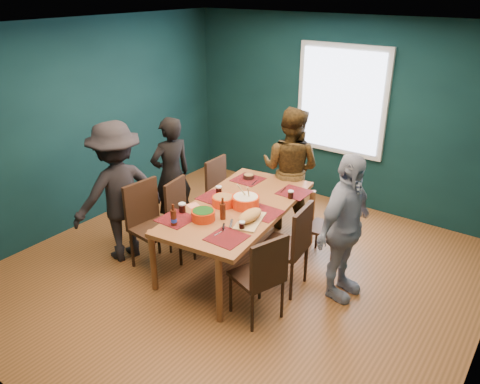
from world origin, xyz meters
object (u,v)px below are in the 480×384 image
Objects in this scene: bowl_herbs at (203,215)px; chair_right_near at (262,272)px; chair_left_near at (149,219)px; person_back at (290,169)px; person_right at (344,228)px; chair_left_far at (222,187)px; chair_left_mid at (183,210)px; chair_right_far at (332,224)px; person_far_left at (171,175)px; cutting_board at (250,217)px; bowl_salad at (223,201)px; bowl_dumpling at (246,201)px; chair_right_mid at (292,242)px; dining_table at (239,211)px; person_near_left at (118,192)px.

chair_right_near is at bearing -11.44° from bowl_herbs.
chair_left_near is 1.98m from person_back.
person_right is 1.47m from bowl_herbs.
chair_left_far is 0.81m from chair_left_mid.
chair_right_far is 2.16m from person_far_left.
cutting_board is (1.10, -0.15, 0.31)m from chair_left_mid.
chair_left_near reaches higher than chair_right_far.
chair_right_near is 1.12m from bowl_salad.
chair_left_far is at bearing 129.04° from bowl_salad.
chair_left_near is 1.75× the size of cutting_board.
person_right reaches higher than bowl_dumpling.
person_far_left is at bearing 31.82° from person_back.
chair_right_mid is 0.57m from person_right.
chair_right_far is 1.15m from cutting_board.
person_right is at bearing 11.02° from bowl_salad.
dining_table is 2.15× the size of chair_right_mid.
dining_table is 3.70× the size of cutting_board.
chair_left_far is 1.47m from person_near_left.
person_near_left is (-0.48, -0.56, 0.32)m from chair_left_mid.
bowl_salad is at bearing 166.80° from chair_right_near.
person_far_left is 1.56m from person_back.
person_back is 1.69m from bowl_herbs.
chair_left_far is 1.15m from bowl_dumpling.
person_far_left is at bearing 148.03° from bowl_herbs.
chair_left_near is at bearing -152.36° from dining_table.
bowl_herbs is 0.49m from cutting_board.
chair_right_far is 1.32m from bowl_salad.
cutting_board is at bearing -41.36° from chair_left_far.
dining_table is 1.04m from chair_right_near.
chair_left_near reaches higher than bowl_salad.
chair_right_far is 0.83× the size of chair_right_mid.
chair_left_mid is 1.51m from chair_right_mid.
bowl_herbs is at bearing -132.31° from chair_right_far.
chair_right_near reaches higher than cutting_board.
person_right reaches higher than bowl_salad.
chair_left_far is 3.62× the size of bowl_salad.
bowl_herbs is (0.69, -1.21, 0.29)m from chair_left_far.
person_right reaches higher than bowl_herbs.
cutting_board is at bearing -160.14° from chair_right_mid.
chair_right_mid is 0.52m from cutting_board.
bowl_salad is at bearing -144.90° from chair_right_far.
chair_left_near reaches higher than chair_right_near.
person_back is at bearing 55.60° from person_right.
chair_right_near is (-0.06, -1.40, 0.07)m from chair_right_far.
person_back is (0.77, 0.48, 0.29)m from chair_left_far.
person_back is at bearing 51.05° from chair_left_mid.
chair_right_far is 2.54m from person_near_left.
chair_right_far is at bearing 43.32° from bowl_dumpling.
person_near_left is at bearing -109.85° from chair_left_far.
chair_right_near is (1.57, -1.38, 0.01)m from chair_left_far.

